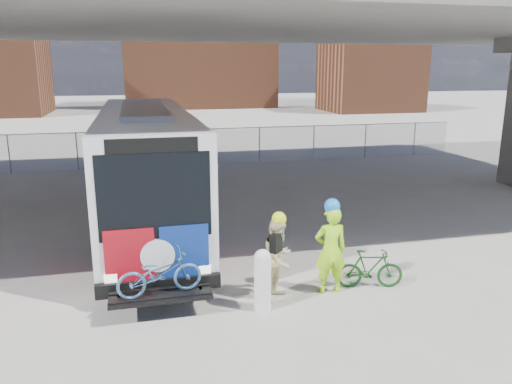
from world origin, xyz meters
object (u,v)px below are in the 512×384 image
object	(u,v)px
cyclist_tan	(279,258)
bike_parked	(370,269)
bus	(146,157)
bollard	(263,278)
cyclist_hivis	(331,248)

from	to	relation	value
cyclist_tan	bike_parked	distance (m)	2.19
cyclist_tan	bike_parked	xyz separation A→B (m)	(2.14, 0.00, -0.46)
bus	bollard	world-z (taller)	bus
bollard	bike_parked	world-z (taller)	bollard
bus	bollard	bearing A→B (deg)	-73.37
bus	bike_parked	xyz separation A→B (m)	(4.63, -6.33, -1.66)
cyclist_tan	bike_parked	size ratio (longest dim) A/B	1.30
cyclist_hivis	bike_parked	distance (m)	1.13
bollard	cyclist_tan	size ratio (longest dim) A/B	0.68
bus	bollard	distance (m)	7.22
bus	bike_parked	world-z (taller)	bus
cyclist_hivis	cyclist_tan	world-z (taller)	cyclist_hivis
bus	cyclist_hivis	xyz separation A→B (m)	(3.67, -6.33, -1.08)
bollard	cyclist_tan	xyz separation A→B (m)	(0.47, 0.46, 0.21)
cyclist_hivis	bus	bearing A→B (deg)	-55.86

